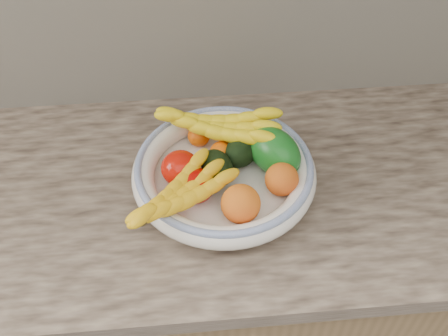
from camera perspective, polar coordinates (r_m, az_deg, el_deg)
kitchen_counter at (r=1.46m, az=-0.09°, el=-12.79°), size 2.44×0.66×1.40m
fruit_bowl at (r=1.05m, az=0.00°, el=-0.43°), size 0.39×0.39×0.08m
clementine_back_left at (r=1.13m, az=-2.89°, el=3.67°), size 0.06×0.06×0.05m
clementine_back_right at (r=1.12m, az=0.79°, el=3.50°), size 0.07×0.07×0.05m
clementine_back_mid at (r=1.09m, az=-0.26°, el=1.76°), size 0.06×0.06×0.05m
tomato_left at (r=1.05m, az=-5.02°, el=-0.01°), size 0.10×0.10×0.07m
tomato_near_left at (r=1.01m, az=-3.31°, el=-2.04°), size 0.08×0.08×0.07m
avocado_center at (r=1.04m, az=-0.79°, el=0.06°), size 0.09×0.11×0.06m
avocado_right at (r=1.08m, az=2.09°, el=2.07°), size 0.11×0.12×0.07m
green_mango at (r=1.06m, az=5.71°, el=1.95°), size 0.17×0.18×0.12m
peach_front at (r=0.97m, az=1.92°, el=-4.11°), size 0.09×0.09×0.08m
peach_right at (r=1.02m, az=6.61°, el=-1.29°), size 0.09×0.09×0.07m
banana_bunch_back at (r=1.09m, az=-0.76°, el=4.55°), size 0.31×0.18×0.08m
banana_bunch_front at (r=0.97m, az=-5.10°, el=-3.35°), size 0.27×0.26×0.07m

